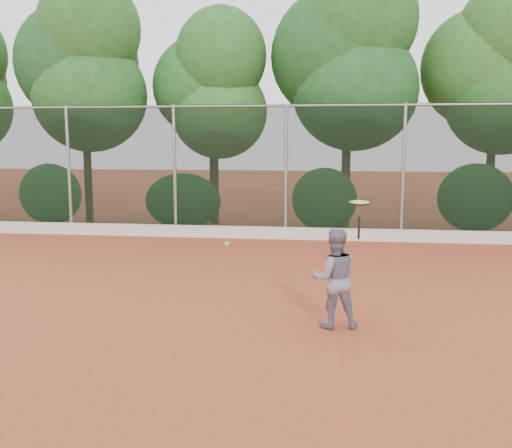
# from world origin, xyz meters

# --- Properties ---
(ground) EXTENTS (80.00, 80.00, 0.00)m
(ground) POSITION_xyz_m (0.00, 0.00, 0.00)
(ground) COLOR #A24426
(ground) RESTS_ON ground
(concrete_curb) EXTENTS (24.00, 0.20, 0.30)m
(concrete_curb) POSITION_xyz_m (0.00, 6.82, 0.15)
(concrete_curb) COLOR silver
(concrete_curb) RESTS_ON ground
(tennis_player) EXTENTS (0.77, 0.65, 1.39)m
(tennis_player) POSITION_xyz_m (1.25, -0.20, 0.70)
(tennis_player) COLOR slate
(tennis_player) RESTS_ON ground
(chainlink_fence) EXTENTS (24.09, 0.09, 3.50)m
(chainlink_fence) POSITION_xyz_m (-0.00, 7.00, 1.86)
(chainlink_fence) COLOR black
(chainlink_fence) RESTS_ON ground
(foliage_backdrop) EXTENTS (23.70, 3.63, 7.55)m
(foliage_backdrop) POSITION_xyz_m (-0.55, 8.98, 4.40)
(foliage_backdrop) COLOR #49321C
(foliage_backdrop) RESTS_ON ground
(tennis_racket) EXTENTS (0.31, 0.31, 0.54)m
(tennis_racket) POSITION_xyz_m (1.56, -0.36, 1.73)
(tennis_racket) COLOR black
(tennis_racket) RESTS_ON ground
(tennis_ball_in_flight) EXTENTS (0.06, 0.06, 0.06)m
(tennis_ball_in_flight) POSITION_xyz_m (-0.14, -0.79, 1.25)
(tennis_ball_in_flight) COLOR #B7D12F
(tennis_ball_in_flight) RESTS_ON ground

